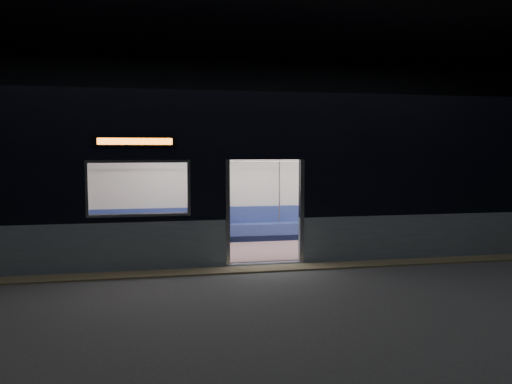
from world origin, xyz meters
name	(u,v)px	position (x,y,z in m)	size (l,w,h in m)	color
station_floor	(278,276)	(0.00, 0.00, -0.01)	(24.00, 14.00, 0.01)	#47494C
station_envelope	(279,67)	(0.00, 0.00, 3.66)	(24.00, 14.00, 5.00)	black
tactile_strip	(271,269)	(0.00, 0.55, 0.01)	(22.80, 0.50, 0.03)	#8C7F59
metro_car	(250,168)	(0.00, 2.54, 1.85)	(18.00, 3.04, 3.35)	#90A4AC
passenger	(211,209)	(-0.75, 3.55, 0.84)	(0.48, 0.79, 1.48)	black
handbag	(212,216)	(-0.75, 3.29, 0.70)	(0.28, 0.24, 0.14)	black
transit_map	(359,179)	(3.11, 3.85, 1.48)	(1.02, 0.03, 0.66)	white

